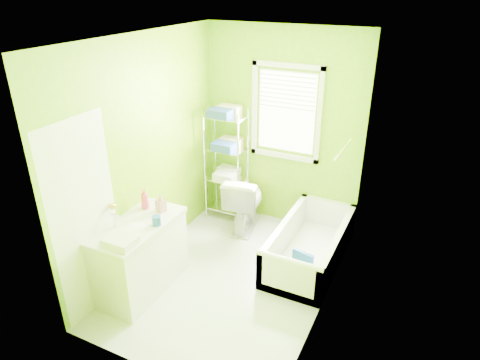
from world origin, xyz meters
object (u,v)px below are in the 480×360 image
at_px(vanity, 140,255).
at_px(wire_shelf_unit, 227,153).
at_px(toilet, 245,201).
at_px(bathtub, 309,251).

bearing_deg(vanity, wire_shelf_unit, 86.08).
bearing_deg(toilet, bathtub, 148.97).
xyz_separation_m(toilet, vanity, (-0.46, -1.62, 0.03)).
height_order(bathtub, toilet, toilet).
height_order(toilet, wire_shelf_unit, wire_shelf_unit).
bearing_deg(vanity, toilet, 74.04).
bearing_deg(bathtub, vanity, -140.26).
bearing_deg(toilet, wire_shelf_unit, -36.77).
bearing_deg(bathtub, toilet, 159.30).
distance_m(bathtub, toilet, 1.11).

